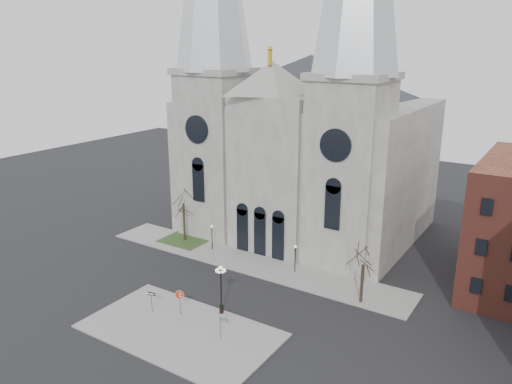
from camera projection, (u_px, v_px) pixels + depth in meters
The scene contains 13 objects.
ground at pixel (190, 300), 51.44m from camera, with size 160.00×160.00×0.00m, color black.
sidewalk_near at pixel (180, 330), 45.84m from camera, with size 18.00×10.00×0.14m, color gray.
sidewalk_far at pixel (249, 262), 60.28m from camera, with size 40.00×6.00×0.14m, color gray.
grass_patch at pixel (185, 240), 66.80m from camera, with size 6.00×5.00×0.18m, color #28431C.
cathedral at pixel (299, 99), 64.59m from camera, with size 33.00×26.66×54.00m.
tree_left at pixel (183, 201), 65.23m from camera, with size 3.20×3.20×7.50m.
tree_right at pixel (363, 262), 49.63m from camera, with size 3.20×3.20×6.00m.
ped_lamp_left at pixel (212, 233), 63.16m from camera, with size 0.32×0.32×3.26m.
ped_lamp_right at pixel (295, 254), 56.92m from camera, with size 0.32×0.32×3.26m.
stop_sign at pixel (180, 297), 47.98m from camera, with size 0.92×0.15×2.55m.
globe_lamp at pixel (221, 284), 47.82m from camera, with size 1.39×1.39×5.01m.
one_way_sign at pixel (151, 298), 48.48m from camera, with size 0.95×0.28×2.22m.
street_name_sign at pixel (221, 326), 44.05m from camera, with size 0.67×0.31×2.22m.
Camera 1 is at (30.71, -35.09, 25.35)m, focal length 35.00 mm.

